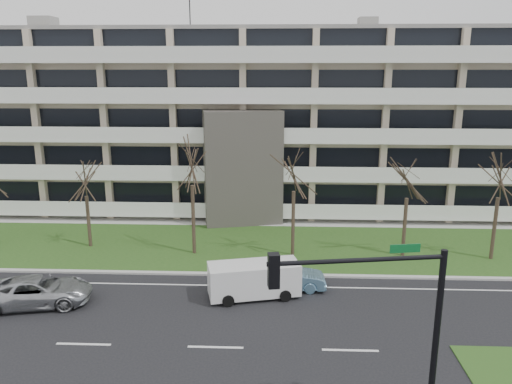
{
  "coord_description": "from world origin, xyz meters",
  "views": [
    {
      "loc": [
        2.66,
        -19.86,
        12.16
      ],
      "look_at": [
        1.39,
        10.0,
        4.69
      ],
      "focal_mm": 35.0,
      "sensor_mm": 36.0,
      "label": 1
    }
  ],
  "objects_px": {
    "silver_pickup": "(38,291)",
    "white_van": "(255,277)",
    "traffic_signal": "(382,315)",
    "blue_sedan": "(287,277)"
  },
  "relations": [
    {
      "from": "silver_pickup",
      "to": "white_van",
      "type": "height_order",
      "value": "white_van"
    },
    {
      "from": "silver_pickup",
      "to": "white_van",
      "type": "bearing_deg",
      "value": -93.58
    },
    {
      "from": "traffic_signal",
      "to": "silver_pickup",
      "type": "bearing_deg",
      "value": 141.99
    },
    {
      "from": "silver_pickup",
      "to": "traffic_signal",
      "type": "distance_m",
      "value": 18.57
    },
    {
      "from": "blue_sedan",
      "to": "white_van",
      "type": "xyz_separation_m",
      "value": [
        -1.78,
        -1.04,
        0.44
      ]
    },
    {
      "from": "traffic_signal",
      "to": "white_van",
      "type": "bearing_deg",
      "value": 104.89
    },
    {
      "from": "silver_pickup",
      "to": "white_van",
      "type": "distance_m",
      "value": 11.47
    },
    {
      "from": "silver_pickup",
      "to": "blue_sedan",
      "type": "relative_size",
      "value": 1.28
    },
    {
      "from": "silver_pickup",
      "to": "white_van",
      "type": "xyz_separation_m",
      "value": [
        11.37,
        1.45,
        0.38
      ]
    },
    {
      "from": "silver_pickup",
      "to": "blue_sedan",
      "type": "xyz_separation_m",
      "value": [
        13.15,
        2.49,
        -0.06
      ]
    }
  ]
}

